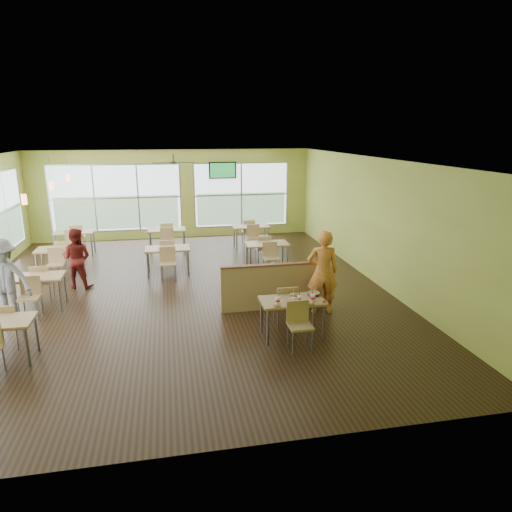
% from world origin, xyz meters
% --- Properties ---
extents(room, '(12.00, 12.04, 3.20)m').
position_xyz_m(room, '(0.00, 0.00, 1.60)').
color(room, black).
rests_on(room, ground).
extents(window_bays, '(9.24, 10.24, 2.38)m').
position_xyz_m(window_bays, '(-2.65, 3.08, 1.48)').
color(window_bays, white).
rests_on(window_bays, room).
extents(main_table, '(1.22, 1.52, 0.87)m').
position_xyz_m(main_table, '(2.00, -3.00, 0.63)').
color(main_table, tan).
rests_on(main_table, floor).
extents(half_wall_divider, '(2.40, 0.14, 1.04)m').
position_xyz_m(half_wall_divider, '(2.00, -1.55, 0.52)').
color(half_wall_divider, tan).
rests_on(half_wall_divider, floor).
extents(dining_tables, '(6.92, 8.72, 0.87)m').
position_xyz_m(dining_tables, '(-1.05, 1.71, 0.63)').
color(dining_tables, tan).
rests_on(dining_tables, floor).
extents(pendant_lights, '(0.11, 7.31, 0.86)m').
position_xyz_m(pendant_lights, '(-3.20, 0.68, 2.45)').
color(pendant_lights, '#2D2119').
rests_on(pendant_lights, ceiling).
extents(ceiling_fan, '(1.25, 1.25, 0.29)m').
position_xyz_m(ceiling_fan, '(-0.00, 3.00, 2.95)').
color(ceiling_fan, '#2D2119').
rests_on(ceiling_fan, ceiling).
extents(tv_backwall, '(1.00, 0.07, 0.60)m').
position_xyz_m(tv_backwall, '(1.80, 5.90, 2.45)').
color(tv_backwall, black).
rests_on(tv_backwall, wall_back).
extents(man_plaid, '(0.73, 0.53, 1.84)m').
position_xyz_m(man_plaid, '(2.95, -1.96, 0.92)').
color(man_plaid, '#DF5318').
rests_on(man_plaid, floor).
extents(patron_maroon, '(0.87, 0.76, 1.53)m').
position_xyz_m(patron_maroon, '(-2.54, 0.81, 0.76)').
color(patron_maroon, maroon).
rests_on(patron_maroon, floor).
extents(patron_grey, '(1.24, 0.87, 1.76)m').
position_xyz_m(patron_grey, '(-3.63, -1.10, 0.88)').
color(patron_grey, slate).
rests_on(patron_grey, floor).
extents(cup_blue, '(0.09, 0.09, 0.34)m').
position_xyz_m(cup_blue, '(1.68, -3.15, 0.82)').
color(cup_blue, white).
rests_on(cup_blue, main_table).
extents(cup_yellow, '(0.09, 0.09, 0.32)m').
position_xyz_m(cup_yellow, '(1.96, -3.20, 0.81)').
color(cup_yellow, white).
rests_on(cup_yellow, main_table).
extents(cup_red_near, '(0.09, 0.09, 0.33)m').
position_xyz_m(cup_red_near, '(2.09, -3.14, 0.82)').
color(cup_red_near, white).
rests_on(cup_red_near, main_table).
extents(cup_red_far, '(0.10, 0.10, 0.36)m').
position_xyz_m(cup_red_far, '(2.35, -3.15, 0.82)').
color(cup_red_far, white).
rests_on(cup_red_far, main_table).
extents(food_basket, '(0.26, 0.26, 0.06)m').
position_xyz_m(food_basket, '(2.47, -2.86, 0.78)').
color(food_basket, black).
rests_on(food_basket, main_table).
extents(ketchup_cup, '(0.06, 0.06, 0.03)m').
position_xyz_m(ketchup_cup, '(2.54, -3.25, 0.76)').
color(ketchup_cup, '#992003').
rests_on(ketchup_cup, main_table).
extents(wrapper_left, '(0.18, 0.17, 0.04)m').
position_xyz_m(wrapper_left, '(1.64, -3.27, 0.77)').
color(wrapper_left, '#9C734B').
rests_on(wrapper_left, main_table).
extents(wrapper_mid, '(0.24, 0.23, 0.05)m').
position_xyz_m(wrapper_mid, '(2.09, -2.79, 0.77)').
color(wrapper_mid, '#9C734B').
rests_on(wrapper_mid, main_table).
extents(wrapper_right, '(0.17, 0.15, 0.04)m').
position_xyz_m(wrapper_right, '(2.26, -3.30, 0.77)').
color(wrapper_right, '#9C734B').
rests_on(wrapper_right, main_table).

